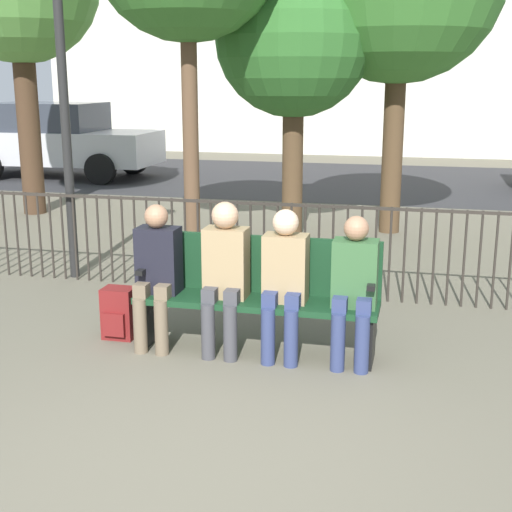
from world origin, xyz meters
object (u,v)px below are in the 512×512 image
Objects in this scene: seated_person_1 at (225,270)px; seated_person_2 at (284,277)px; lamp_post at (62,70)px; seated_person_3 at (354,283)px; park_bench at (258,290)px; seated_person_0 at (157,269)px; tree_3 at (294,39)px; backpack at (119,314)px; parked_car_1 at (58,139)px.

seated_person_2 is (0.48, -0.00, -0.02)m from seated_person_1.
lamp_post reaches higher than seated_person_2.
seated_person_3 is (0.54, -0.00, -0.02)m from seated_person_2.
seated_person_1 is (-0.24, -0.13, 0.19)m from park_bench.
park_bench is 0.84m from seated_person_0.
tree_3 is at bearing 54.12° from lamp_post.
seated_person_0 is 1.00× the size of seated_person_2.
park_bench is at bearing 151.02° from seated_person_2.
seated_person_0 is 0.60m from backpack.
seated_person_2 is at bearing -0.26° from seated_person_1.
tree_3 reaches higher than seated_person_0.
seated_person_3 is 11.81m from parked_car_1.
parked_car_1 is (-5.85, 9.17, 0.19)m from seated_person_0.
lamp_post is at bearing 133.44° from seated_person_0.
park_bench is 1.65× the size of seated_person_0.
seated_person_3 is at bearing -9.74° from park_bench.
tree_3 is at bearing 99.83° from seated_person_2.
seated_person_1 is 0.48m from seated_person_2.
seated_person_2 is 0.32× the size of tree_3.
seated_person_1 reaches higher than seated_person_0.
parked_car_1 is (-6.13, 4.70, -1.80)m from tree_3.
park_bench is 4.43× the size of backpack.
parked_car_1 is at bearing 129.04° from seated_person_3.
seated_person_0 is at bearing -93.53° from tree_3.
seated_person_1 is at bearing 179.74° from seated_person_2.
park_bench is 1.59× the size of seated_person_1.
lamp_post reaches higher than seated_person_0.
parked_car_1 is at bearing 126.40° from park_bench.
seated_person_2 is 0.28× the size of parked_car_1.
parked_car_1 is (-4.18, 7.40, -1.39)m from lamp_post.
seated_person_1 is at bearing 179.79° from seated_person_3.
seated_person_1 is 0.33× the size of tree_3.
seated_person_0 is at bearing -179.99° from seated_person_2.
seated_person_1 is at bearing -38.21° from lamp_post.
seated_person_2 is at bearing 179.83° from seated_person_3.
park_bench is 0.52× the size of tree_3.
park_bench is at bearing 28.04° from seated_person_1.
park_bench is at bearing -53.60° from parked_car_1.
seated_person_0 is 1.02× the size of seated_person_3.
lamp_post reaches higher than park_bench.
tree_3 is 1.12× the size of lamp_post.
seated_person_1 is 1.07m from backpack.
seated_person_0 is 1.59m from seated_person_3.
lamp_post is at bearing -125.88° from tree_3.
lamp_post is 8.61m from parked_car_1.
seated_person_2 is 4.95m from tree_3.
seated_person_2 is 0.36× the size of lamp_post.
seated_person_1 is at bearing 0.24° from seated_person_0.
seated_person_2 is 1.51m from backpack.
seated_person_0 is at bearing -179.76° from seated_person_1.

